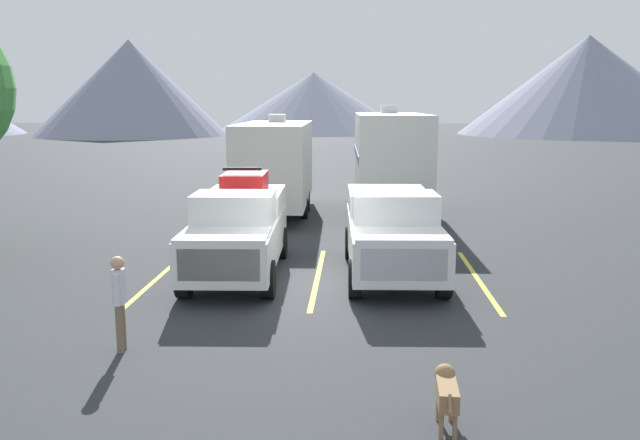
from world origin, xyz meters
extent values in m
plane|color=#2D3033|center=(0.00, 0.00, 0.00)|extent=(240.00, 240.00, 0.00)
cube|color=white|center=(-1.91, 0.94, 0.88)|extent=(2.14, 5.42, 0.94)
cube|color=white|center=(-1.84, -0.99, 1.39)|extent=(1.92, 1.56, 0.08)
cube|color=white|center=(-1.89, 0.46, 1.71)|extent=(1.88, 1.46, 0.72)
cube|color=slate|center=(-1.87, -0.10, 1.74)|extent=(1.72, 0.27, 0.53)
cube|color=white|center=(-1.96, 2.38, 1.61)|extent=(1.99, 2.53, 0.52)
cube|color=silver|center=(-1.82, -1.71, 0.93)|extent=(1.65, 0.12, 0.66)
cylinder|color=black|center=(-0.95, -0.85, 0.41)|extent=(0.31, 0.83, 0.82)
cylinder|color=black|center=(-2.74, -0.91, 0.41)|extent=(0.31, 0.83, 0.82)
cylinder|color=black|center=(-1.08, 2.79, 0.41)|extent=(0.31, 0.83, 0.82)
cylinder|color=black|center=(-2.87, 2.72, 0.41)|extent=(0.31, 0.83, 0.82)
cube|color=red|center=(-1.96, 2.38, 2.10)|extent=(1.13, 1.61, 0.45)
cylinder|color=black|center=(-1.51, 1.86, 2.09)|extent=(0.20, 0.45, 0.44)
cylinder|color=black|center=(-2.38, 1.82, 2.09)|extent=(0.20, 0.45, 0.44)
cylinder|color=black|center=(-1.55, 2.94, 2.09)|extent=(0.20, 0.45, 0.44)
cylinder|color=black|center=(-2.42, 2.91, 2.09)|extent=(0.20, 0.45, 0.44)
cube|color=black|center=(-1.95, 1.94, 2.47)|extent=(0.97, 0.12, 0.08)
cube|color=white|center=(1.76, 1.10, 0.89)|extent=(2.22, 5.36, 0.93)
cube|color=white|center=(1.83, -0.80, 1.39)|extent=(2.00, 1.55, 0.08)
cube|color=white|center=(1.78, 0.63, 1.72)|extent=(1.96, 1.44, 0.72)
cube|color=slate|center=(1.80, 0.08, 1.75)|extent=(1.79, 0.27, 0.54)
cube|color=white|center=(1.71, 2.53, 1.62)|extent=(2.08, 2.50, 0.54)
cube|color=silver|center=(1.86, -1.51, 0.93)|extent=(1.73, 0.12, 0.65)
cylinder|color=black|center=(2.76, -0.66, 0.42)|extent=(0.31, 0.85, 0.84)
cylinder|color=black|center=(0.89, -0.73, 0.42)|extent=(0.31, 0.85, 0.84)
cylinder|color=black|center=(2.63, 2.93, 0.42)|extent=(0.31, 0.85, 0.84)
cylinder|color=black|center=(0.76, 2.87, 0.42)|extent=(0.31, 0.85, 0.84)
cube|color=gold|center=(-3.79, 0.91, 0.00)|extent=(0.12, 5.50, 0.01)
cube|color=gold|center=(0.00, 0.91, 0.00)|extent=(0.12, 5.50, 0.01)
cube|color=gold|center=(3.79, 0.91, 0.00)|extent=(0.12, 5.50, 0.01)
cube|color=silver|center=(-2.08, 9.62, 1.95)|extent=(2.56, 6.66, 2.84)
cube|color=brown|center=(-3.30, 9.60, 2.09)|extent=(0.16, 6.34, 0.24)
cube|color=silver|center=(-2.10, 10.61, 3.52)|extent=(0.62, 0.71, 0.30)
cube|color=#333333|center=(-1.99, 5.72, 0.32)|extent=(0.15, 1.20, 0.12)
cylinder|color=black|center=(-0.95, 8.85, 0.38)|extent=(0.24, 0.76, 0.76)
cylinder|color=black|center=(-3.17, 8.81, 0.38)|extent=(0.24, 0.76, 0.76)
cylinder|color=black|center=(-0.98, 10.44, 0.38)|extent=(0.24, 0.76, 0.76)
cylinder|color=black|center=(-3.21, 10.39, 0.38)|extent=(0.24, 0.76, 0.76)
cube|color=silver|center=(2.14, 9.93, 2.12)|extent=(2.61, 6.92, 3.18)
cube|color=#4C6B99|center=(0.90, 9.90, 2.28)|extent=(0.16, 6.59, 0.24)
cube|color=silver|center=(2.12, 10.96, 3.86)|extent=(0.62, 0.71, 0.30)
cube|color=#333333|center=(2.23, 5.89, 0.32)|extent=(0.15, 1.20, 0.12)
cylinder|color=black|center=(3.29, 9.13, 0.38)|extent=(0.24, 0.76, 0.76)
cylinder|color=black|center=(1.03, 9.08, 0.38)|extent=(0.24, 0.76, 0.76)
cylinder|color=black|center=(3.26, 10.77, 0.38)|extent=(0.24, 0.76, 0.76)
cylinder|color=black|center=(0.99, 10.73, 0.38)|extent=(0.24, 0.76, 0.76)
cylinder|color=#726047|center=(-3.00, -4.04, 0.41)|extent=(0.12, 0.12, 0.82)
cylinder|color=#726047|center=(-3.01, -3.87, 0.41)|extent=(0.12, 0.12, 0.82)
cube|color=silver|center=(-3.00, -3.96, 1.11)|extent=(0.21, 0.26, 0.58)
sphere|color=tan|center=(-3.00, -3.96, 1.51)|extent=(0.22, 0.22, 0.22)
cylinder|color=silver|center=(-2.99, -4.09, 1.08)|extent=(0.10, 0.10, 0.52)
cylinder|color=silver|center=(-3.02, -3.83, 1.08)|extent=(0.10, 0.10, 0.52)
cube|color=olive|center=(2.06, -6.36, 0.49)|extent=(0.28, 0.70, 0.25)
sphere|color=olive|center=(2.08, -5.98, 0.58)|extent=(0.27, 0.27, 0.27)
cylinder|color=olive|center=(2.04, -6.74, 0.53)|extent=(0.05, 0.16, 0.20)
cylinder|color=olive|center=(1.99, -6.11, 0.18)|extent=(0.06, 0.06, 0.36)
cylinder|color=olive|center=(2.16, -6.12, 0.18)|extent=(0.06, 0.06, 0.36)
cylinder|color=olive|center=(1.97, -6.60, 0.18)|extent=(0.06, 0.06, 0.36)
cylinder|color=olive|center=(2.13, -6.60, 0.18)|extent=(0.06, 0.06, 0.36)
cone|color=gray|center=(-27.74, 68.40, 5.97)|extent=(24.39, 24.39, 11.94)
cone|color=gray|center=(-5.14, 78.59, 4.15)|extent=(27.41, 27.41, 8.31)
cone|color=gray|center=(30.68, 73.65, 6.35)|extent=(32.45, 32.45, 12.69)
camera|label=1|loc=(0.88, -14.09, 4.09)|focal=36.47mm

